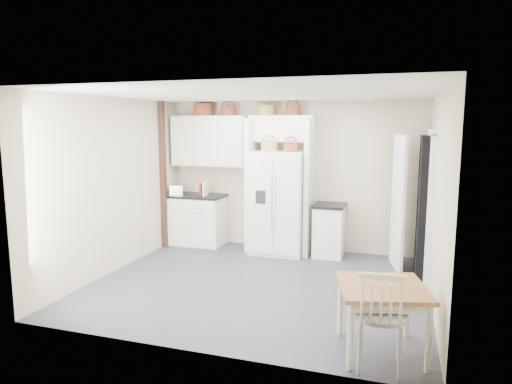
% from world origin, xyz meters
% --- Properties ---
extents(floor, '(4.50, 4.50, 0.00)m').
position_xyz_m(floor, '(0.00, 0.00, 0.00)').
color(floor, '#34323C').
rests_on(floor, ground).
extents(ceiling, '(4.50, 4.50, 0.00)m').
position_xyz_m(ceiling, '(0.00, 0.00, 2.60)').
color(ceiling, white).
rests_on(ceiling, wall_back).
extents(wall_back, '(4.50, 0.00, 4.50)m').
position_xyz_m(wall_back, '(0.00, 2.00, 1.30)').
color(wall_back, '#B2AB8D').
rests_on(wall_back, floor).
extents(wall_left, '(0.00, 4.00, 4.00)m').
position_xyz_m(wall_left, '(-2.25, 0.00, 1.30)').
color(wall_left, '#B2AB8D').
rests_on(wall_left, floor).
extents(wall_right, '(0.00, 4.00, 4.00)m').
position_xyz_m(wall_right, '(2.25, 0.00, 1.30)').
color(wall_right, '#B2AB8D').
rests_on(wall_right, floor).
extents(refrigerator, '(0.91, 0.73, 1.76)m').
position_xyz_m(refrigerator, '(-0.15, 1.64, 0.88)').
color(refrigerator, white).
rests_on(refrigerator, floor).
extents(base_cab_left, '(0.96, 0.61, 0.89)m').
position_xyz_m(base_cab_left, '(-1.71, 1.70, 0.44)').
color(base_cab_left, silver).
rests_on(base_cab_left, floor).
extents(base_cab_right, '(0.48, 0.57, 0.84)m').
position_xyz_m(base_cab_right, '(0.71, 1.70, 0.42)').
color(base_cab_right, silver).
rests_on(base_cab_right, floor).
extents(dining_table, '(0.99, 0.99, 0.68)m').
position_xyz_m(dining_table, '(1.70, -1.45, 0.34)').
color(dining_table, brown).
rests_on(dining_table, floor).
extents(windsor_chair, '(0.50, 0.46, 1.00)m').
position_xyz_m(windsor_chair, '(1.70, -1.75, 0.50)').
color(windsor_chair, silver).
rests_on(windsor_chair, floor).
extents(counter_left, '(1.00, 0.65, 0.04)m').
position_xyz_m(counter_left, '(-1.71, 1.70, 0.91)').
color(counter_left, black).
rests_on(counter_left, base_cab_left).
extents(counter_right, '(0.52, 0.61, 0.04)m').
position_xyz_m(counter_right, '(0.71, 1.70, 0.86)').
color(counter_right, black).
rests_on(counter_right, base_cab_right).
extents(toaster, '(0.28, 0.21, 0.17)m').
position_xyz_m(toaster, '(-2.07, 1.60, 1.01)').
color(toaster, silver).
rests_on(toaster, counter_left).
extents(cookbook_red, '(0.04, 0.16, 0.23)m').
position_xyz_m(cookbook_red, '(-1.58, 1.62, 1.04)').
color(cookbook_red, maroon).
rests_on(cookbook_red, counter_left).
extents(cookbook_cream, '(0.04, 0.18, 0.27)m').
position_xyz_m(cookbook_cream, '(-1.51, 1.62, 1.06)').
color(cookbook_cream, silver).
rests_on(cookbook_cream, counter_left).
extents(basket_upper_b, '(0.37, 0.37, 0.22)m').
position_xyz_m(basket_upper_b, '(-1.62, 1.83, 2.46)').
color(basket_upper_b, brown).
rests_on(basket_upper_b, upper_cabinet).
extents(basket_upper_c, '(0.26, 0.26, 0.15)m').
position_xyz_m(basket_upper_c, '(-1.14, 1.83, 2.43)').
color(basket_upper_c, brown).
rests_on(basket_upper_c, upper_cabinet).
extents(basket_bridge_a, '(0.32, 0.32, 0.18)m').
position_xyz_m(basket_bridge_a, '(-0.44, 1.83, 2.44)').
color(basket_bridge_a, '#A38244').
rests_on(basket_bridge_a, bridge_cabinet).
extents(basket_bridge_b, '(0.26, 0.26, 0.15)m').
position_xyz_m(basket_bridge_b, '(0.03, 1.83, 2.42)').
color(basket_bridge_b, brown).
rests_on(basket_bridge_b, bridge_cabinet).
extents(basket_fridge_a, '(0.27, 0.27, 0.15)m').
position_xyz_m(basket_fridge_a, '(-0.30, 1.54, 1.83)').
color(basket_fridge_a, '#A38244').
rests_on(basket_fridge_a, refrigerator).
extents(basket_fridge_b, '(0.25, 0.25, 0.13)m').
position_xyz_m(basket_fridge_b, '(0.07, 1.54, 1.82)').
color(basket_fridge_b, brown).
rests_on(basket_fridge_b, refrigerator).
extents(upper_cabinet, '(1.40, 0.34, 0.90)m').
position_xyz_m(upper_cabinet, '(-1.50, 1.83, 1.90)').
color(upper_cabinet, silver).
rests_on(upper_cabinet, wall_back).
extents(bridge_cabinet, '(1.12, 0.34, 0.45)m').
position_xyz_m(bridge_cabinet, '(-0.15, 1.83, 2.12)').
color(bridge_cabinet, silver).
rests_on(bridge_cabinet, wall_back).
extents(fridge_panel_left, '(0.08, 0.60, 2.30)m').
position_xyz_m(fridge_panel_left, '(-0.66, 1.70, 1.15)').
color(fridge_panel_left, silver).
rests_on(fridge_panel_left, floor).
extents(fridge_panel_right, '(0.08, 0.60, 2.30)m').
position_xyz_m(fridge_panel_right, '(0.36, 1.70, 1.15)').
color(fridge_panel_right, silver).
rests_on(fridge_panel_right, floor).
extents(trim_post, '(0.09, 0.09, 2.60)m').
position_xyz_m(trim_post, '(-2.20, 1.35, 1.30)').
color(trim_post, '#3D2019').
rests_on(trim_post, floor).
extents(doorway_void, '(0.18, 0.85, 2.05)m').
position_xyz_m(doorway_void, '(2.16, 1.00, 1.02)').
color(doorway_void, black).
rests_on(doorway_void, floor).
extents(door_slab, '(0.21, 0.79, 2.05)m').
position_xyz_m(door_slab, '(1.80, 1.33, 1.02)').
color(door_slab, white).
rests_on(door_slab, floor).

